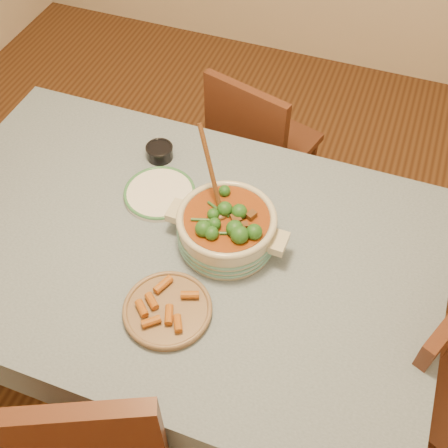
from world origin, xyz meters
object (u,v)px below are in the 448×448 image
Objects in this scene: stew_casserole at (227,226)px; chair_far at (257,143)px; white_plate at (160,193)px; fried_plate at (167,309)px; condiment_bowl at (160,151)px; dining_table at (174,259)px.

chair_far is (-0.14, 0.76, -0.36)m from stew_casserole.
fried_plate is (0.21, -0.40, 0.01)m from white_plate.
fried_plate is 1.10m from chair_far.
stew_casserole is 3.92× the size of condiment_bowl.
condiment_bowl is (-0.08, 0.17, 0.02)m from white_plate.
fried_plate is (0.28, -0.57, -0.01)m from condiment_bowl.
chair_far is (0.14, 0.66, -0.30)m from white_plate.
chair_far is at bearing 100.05° from stew_casserole.
white_plate is 0.46m from fried_plate.
white_plate is at bearing 117.25° from fried_plate.
chair_far reaches higher than fried_plate.
white_plate reaches higher than dining_table.
condiment_bowl is 0.64m from fried_plate.
chair_far reaches higher than dining_table.
white_plate is 0.19m from condiment_bowl.
dining_table is at bearing 104.13° from chair_far.
stew_casserole is at bearing 76.60° from fried_plate.
chair_far is at bearing 93.48° from fried_plate.
white_plate is at bearing 158.91° from stew_casserole.
dining_table is 0.27m from fried_plate.
dining_table is 0.85m from chair_far.
chair_far is at bearing 77.61° from white_plate.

